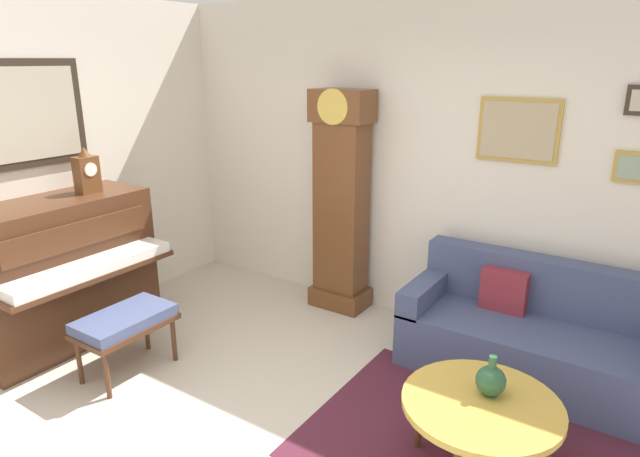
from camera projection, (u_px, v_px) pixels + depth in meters
wall_back at (428, 164)px, 4.63m from camera, size 5.30×0.13×2.80m
area_rug at (483, 450)px, 3.28m from camera, size 2.10×1.50×0.01m
piano at (62, 272)px, 4.41m from camera, size 0.87×1.44×1.21m
piano_bench at (125, 323)px, 3.99m from camera, size 0.42×0.70×0.48m
grandfather_clock at (341, 208)px, 4.93m from camera, size 0.52×0.34×2.03m
couch at (538, 337)px, 3.98m from camera, size 1.90×0.80×0.84m
coffee_table at (481, 406)px, 3.00m from camera, size 0.88×0.88×0.46m
mantel_clock at (87, 172)px, 4.44m from camera, size 0.13×0.18×0.38m
green_jug at (491, 380)px, 3.03m from camera, size 0.17×0.17×0.24m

